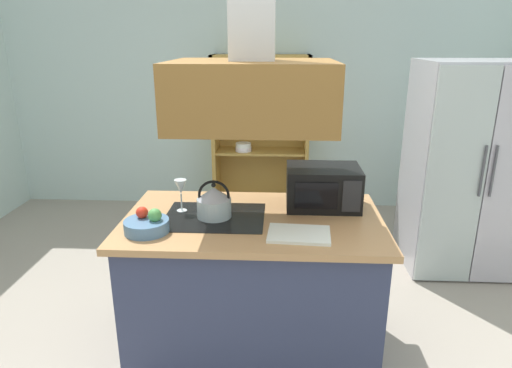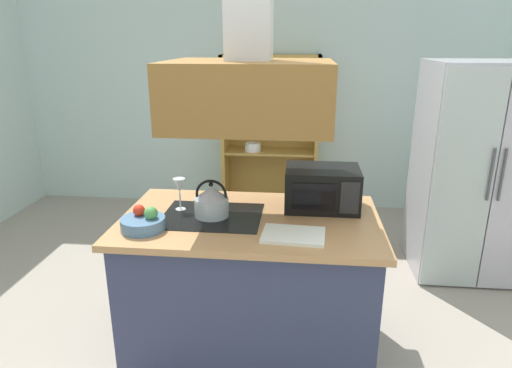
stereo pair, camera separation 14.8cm
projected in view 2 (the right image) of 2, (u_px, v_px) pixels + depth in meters
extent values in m
cube|color=silver|center=(275.00, 91.00, 5.12)|extent=(6.00, 0.12, 2.70)
cube|color=#333A59|center=(250.00, 286.00, 2.85)|extent=(1.48, 0.86, 0.86)
cube|color=tan|center=(250.00, 221.00, 2.71)|extent=(1.56, 0.94, 0.04)
cube|color=black|center=(212.00, 216.00, 2.72)|extent=(0.60, 0.48, 0.00)
cube|color=brown|center=(249.00, 94.00, 2.47)|extent=(0.90, 0.70, 0.36)
cube|color=#B4B3BB|center=(475.00, 171.00, 3.70)|extent=(0.90, 0.72, 1.77)
cube|color=#B3BEBB|center=(462.00, 184.00, 3.37)|extent=(0.44, 0.03, 1.73)
cylinder|color=#4C4C51|center=(491.00, 175.00, 3.30)|extent=(0.02, 0.02, 0.40)
cylinder|color=#4C4C51|center=(502.00, 175.00, 3.29)|extent=(0.02, 0.02, 0.40)
cube|color=#B58B3D|center=(225.00, 135.00, 5.07)|extent=(0.04, 0.40, 1.76)
cube|color=#B58B3D|center=(316.00, 137.00, 4.97)|extent=(0.04, 0.40, 1.76)
cube|color=#B58B3D|center=(271.00, 56.00, 4.75)|extent=(1.07, 0.40, 0.03)
cube|color=#B58B3D|center=(270.00, 206.00, 5.29)|extent=(1.07, 0.40, 0.08)
cube|color=#B58B3D|center=(272.00, 133.00, 5.20)|extent=(1.07, 0.02, 1.76)
cube|color=#B58B3D|center=(270.00, 151.00, 5.08)|extent=(0.99, 0.36, 0.02)
cube|color=#B58B3D|center=(271.00, 113.00, 4.94)|extent=(0.99, 0.36, 0.02)
cylinder|color=white|center=(253.00, 149.00, 5.04)|extent=(0.18, 0.18, 0.05)
cylinder|color=white|center=(253.00, 145.00, 5.02)|extent=(0.17, 0.17, 0.05)
cylinder|color=silver|center=(282.00, 107.00, 4.87)|extent=(0.01, 0.01, 0.12)
cone|color=silver|center=(282.00, 97.00, 4.84)|extent=(0.07, 0.07, 0.08)
cylinder|color=silver|center=(298.00, 107.00, 4.85)|extent=(0.01, 0.01, 0.12)
cone|color=silver|center=(298.00, 98.00, 4.82)|extent=(0.07, 0.07, 0.08)
cylinder|color=#AFC2C6|center=(212.00, 207.00, 2.70)|extent=(0.21, 0.21, 0.11)
cone|color=#B1B4C2|center=(211.00, 192.00, 2.68)|extent=(0.20, 0.20, 0.07)
sphere|color=black|center=(211.00, 184.00, 2.66)|extent=(0.03, 0.03, 0.03)
torus|color=black|center=(211.00, 195.00, 2.68)|extent=(0.19, 0.02, 0.19)
cube|color=white|center=(293.00, 235.00, 2.44)|extent=(0.36, 0.26, 0.02)
cube|color=black|center=(322.00, 188.00, 2.83)|extent=(0.46, 0.34, 0.26)
cube|color=black|center=(314.00, 197.00, 2.67)|extent=(0.26, 0.01, 0.17)
cube|color=#262628|center=(350.00, 198.00, 2.65)|extent=(0.11, 0.01, 0.20)
cylinder|color=silver|center=(181.00, 209.00, 2.82)|extent=(0.06, 0.06, 0.01)
cylinder|color=silver|center=(180.00, 201.00, 2.81)|extent=(0.01, 0.01, 0.11)
cone|color=silver|center=(179.00, 185.00, 2.78)|extent=(0.08, 0.08, 0.09)
cylinder|color=#4C7299|center=(143.00, 224.00, 2.52)|extent=(0.25, 0.25, 0.07)
sphere|color=#4E994B|center=(151.00, 213.00, 2.50)|extent=(0.08, 0.08, 0.08)
sphere|color=red|center=(139.00, 210.00, 2.54)|extent=(0.07, 0.07, 0.07)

